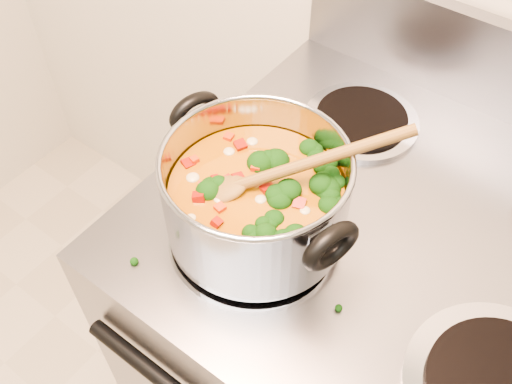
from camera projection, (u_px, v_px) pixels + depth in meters
electric_range at (370, 364)px, 1.16m from camera, size 0.77×0.70×1.08m
stockpot at (256, 197)px, 0.75m from camera, size 0.31×0.25×0.15m
wooden_spoon at (269, 176)px, 0.72m from camera, size 0.23×0.21×0.11m
cooktop_crumbs at (294, 154)px, 0.91m from camera, size 0.16×0.03×0.01m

